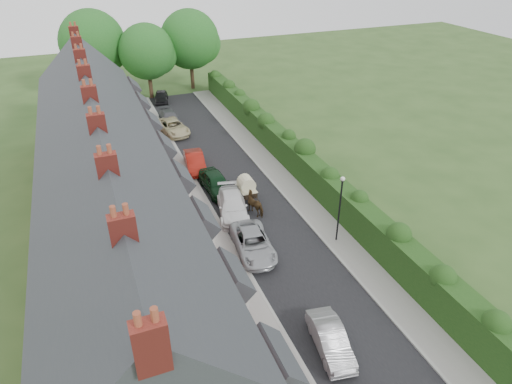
{
  "coord_description": "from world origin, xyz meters",
  "views": [
    {
      "loc": [
        -11.45,
        -18.19,
        19.25
      ],
      "look_at": [
        -0.73,
        8.96,
        2.2
      ],
      "focal_mm": 32.0,
      "sensor_mm": 36.0,
      "label": 1
    }
  ],
  "objects_px": {
    "horse": "(256,204)",
    "car_grey": "(169,117)",
    "car_green": "(216,183)",
    "car_red": "(195,162)",
    "car_silver_a": "(330,340)",
    "car_silver_b": "(253,243)",
    "car_white": "(233,206)",
    "car_beige": "(173,127)",
    "car_black": "(161,97)",
    "horse_cart": "(246,187)",
    "lamppost": "(340,201)"
  },
  "relations": [
    {
      "from": "car_silver_b",
      "to": "car_beige",
      "type": "distance_m",
      "value": 22.41
    },
    {
      "from": "lamppost",
      "to": "horse_cart",
      "type": "xyz_separation_m",
      "value": [
        -3.92,
        7.62,
        -2.08
      ]
    },
    {
      "from": "car_green",
      "to": "car_grey",
      "type": "bearing_deg",
      "value": 88.45
    },
    {
      "from": "car_silver_b",
      "to": "car_red",
      "type": "bearing_deg",
      "value": 98.37
    },
    {
      "from": "car_silver_a",
      "to": "car_beige",
      "type": "height_order",
      "value": "car_beige"
    },
    {
      "from": "car_silver_b",
      "to": "car_black",
      "type": "distance_m",
      "value": 32.88
    },
    {
      "from": "car_silver_b",
      "to": "car_grey",
      "type": "height_order",
      "value": "car_silver_b"
    },
    {
      "from": "car_silver_a",
      "to": "car_grey",
      "type": "bearing_deg",
      "value": 100.42
    },
    {
      "from": "car_grey",
      "to": "car_black",
      "type": "xyz_separation_m",
      "value": [
        0.58,
        7.36,
        0.01
      ]
    },
    {
      "from": "car_beige",
      "to": "car_grey",
      "type": "height_order",
      "value": "car_beige"
    },
    {
      "from": "horse",
      "to": "car_grey",
      "type": "bearing_deg",
      "value": -105.08
    },
    {
      "from": "car_beige",
      "to": "horse",
      "type": "distance_m",
      "value": 18.1
    },
    {
      "from": "car_green",
      "to": "car_red",
      "type": "relative_size",
      "value": 1.02
    },
    {
      "from": "car_green",
      "to": "lamppost",
      "type": "bearing_deg",
      "value": -62.28
    },
    {
      "from": "car_beige",
      "to": "car_black",
      "type": "xyz_separation_m",
      "value": [
        0.86,
        10.48,
        -0.04
      ]
    },
    {
      "from": "car_green",
      "to": "car_white",
      "type": "bearing_deg",
      "value": -91.06
    },
    {
      "from": "car_silver_b",
      "to": "horse",
      "type": "height_order",
      "value": "horse"
    },
    {
      "from": "car_grey",
      "to": "car_red",
      "type": "bearing_deg",
      "value": -91.25
    },
    {
      "from": "car_white",
      "to": "car_beige",
      "type": "bearing_deg",
      "value": 105.11
    },
    {
      "from": "car_green",
      "to": "car_red",
      "type": "xyz_separation_m",
      "value": [
        -0.61,
        4.51,
        -0.04
      ]
    },
    {
      "from": "car_beige",
      "to": "car_green",
      "type": "bearing_deg",
      "value": -96.99
    },
    {
      "from": "car_green",
      "to": "horse_cart",
      "type": "xyz_separation_m",
      "value": [
        1.86,
        -2.24,
        0.41
      ]
    },
    {
      "from": "car_silver_a",
      "to": "car_green",
      "type": "height_order",
      "value": "car_green"
    },
    {
      "from": "car_white",
      "to": "horse",
      "type": "bearing_deg",
      "value": -2.4
    },
    {
      "from": "car_white",
      "to": "car_red",
      "type": "xyz_separation_m",
      "value": [
        -0.73,
        8.42,
        -0.01
      ]
    },
    {
      "from": "lamppost",
      "to": "car_beige",
      "type": "bearing_deg",
      "value": 105.3
    },
    {
      "from": "car_silver_b",
      "to": "car_green",
      "type": "bearing_deg",
      "value": 95.45
    },
    {
      "from": "car_red",
      "to": "car_beige",
      "type": "distance_m",
      "value": 9.03
    },
    {
      "from": "car_beige",
      "to": "car_silver_a",
      "type": "bearing_deg",
      "value": -97.34
    },
    {
      "from": "car_silver_b",
      "to": "car_green",
      "type": "distance_m",
      "value": 8.86
    },
    {
      "from": "car_grey",
      "to": "horse",
      "type": "distance_m",
      "value": 21.16
    },
    {
      "from": "car_red",
      "to": "car_beige",
      "type": "bearing_deg",
      "value": 96.81
    },
    {
      "from": "car_silver_b",
      "to": "horse_cart",
      "type": "xyz_separation_m",
      "value": [
        1.99,
        6.62,
        0.49
      ]
    },
    {
      "from": "car_silver_b",
      "to": "horse_cart",
      "type": "distance_m",
      "value": 6.93
    },
    {
      "from": "car_white",
      "to": "car_beige",
      "type": "height_order",
      "value": "car_white"
    },
    {
      "from": "car_white",
      "to": "car_grey",
      "type": "height_order",
      "value": "car_white"
    },
    {
      "from": "car_green",
      "to": "car_red",
      "type": "bearing_deg",
      "value": 95.06
    },
    {
      "from": "car_white",
      "to": "car_red",
      "type": "height_order",
      "value": "car_white"
    },
    {
      "from": "car_silver_a",
      "to": "horse",
      "type": "bearing_deg",
      "value": 93.67
    },
    {
      "from": "lamppost",
      "to": "car_green",
      "type": "bearing_deg",
      "value": 120.41
    },
    {
      "from": "car_beige",
      "to": "car_grey",
      "type": "relative_size",
      "value": 1.13
    },
    {
      "from": "car_silver_a",
      "to": "car_green",
      "type": "bearing_deg",
      "value": 100.82
    },
    {
      "from": "car_black",
      "to": "car_beige",
      "type": "bearing_deg",
      "value": -82.87
    },
    {
      "from": "car_green",
      "to": "car_beige",
      "type": "distance_m",
      "value": 13.56
    },
    {
      "from": "car_white",
      "to": "car_grey",
      "type": "distance_m",
      "value": 20.58
    },
    {
      "from": "horse",
      "to": "horse_cart",
      "type": "relative_size",
      "value": 0.68
    },
    {
      "from": "car_white",
      "to": "horse_cart",
      "type": "xyz_separation_m",
      "value": [
        1.75,
        1.67,
        0.44
      ]
    },
    {
      "from": "car_red",
      "to": "horse_cart",
      "type": "xyz_separation_m",
      "value": [
        2.48,
        -6.75,
        0.45
      ]
    },
    {
      "from": "car_red",
      "to": "horse_cart",
      "type": "bearing_deg",
      "value": -63.04
    },
    {
      "from": "car_beige",
      "to": "horse",
      "type": "xyz_separation_m",
      "value": [
        2.48,
        -17.93,
        0.12
      ]
    }
  ]
}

